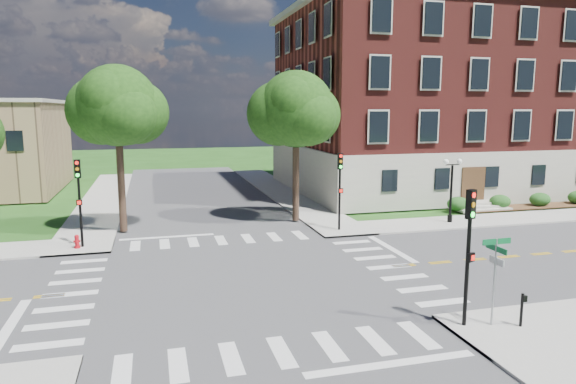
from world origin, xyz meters
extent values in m
plane|color=#1F4814|center=(0.00, 0.00, 0.00)|extent=(160.00, 160.00, 0.00)
cube|color=#3D3D3F|center=(0.00, 0.00, 0.01)|extent=(90.00, 12.00, 0.01)
cube|color=#3D3D3F|center=(0.00, 0.00, 0.01)|extent=(12.00, 90.00, 0.01)
cube|color=#9E9B93|center=(23.00, 7.75, 0.06)|extent=(34.00, 3.50, 0.12)
cube|color=#9E9B93|center=(7.75, 23.00, 0.06)|extent=(3.50, 34.00, 0.12)
cube|color=#9E9B93|center=(-7.75, 23.00, 0.06)|extent=(3.50, 34.00, 0.12)
cube|color=silver|center=(8.80, 3.00, 0.00)|extent=(0.40, 5.50, 0.00)
cube|color=beige|center=(24.00, 22.00, 2.22)|extent=(30.00, 20.00, 4.20)
cube|color=maroon|center=(24.00, 22.00, 10.22)|extent=(29.55, 19.70, 11.80)
cube|color=beige|center=(24.00, 22.00, 16.37)|extent=(30.60, 20.60, 0.50)
cube|color=#472D19|center=(20.00, 11.96, 1.82)|extent=(2.00, 0.10, 2.80)
cylinder|color=#2E2317|center=(-5.56, 10.65, 2.74)|extent=(0.44, 0.44, 5.24)
sphere|color=#17380F|center=(-5.56, 10.65, 7.78)|extent=(4.85, 4.85, 4.85)
cylinder|color=#2E2317|center=(5.57, 10.87, 2.59)|extent=(0.44, 0.44, 4.94)
sphere|color=#17380F|center=(5.57, 10.87, 7.57)|extent=(5.03, 5.03, 5.03)
cylinder|color=black|center=(6.62, -7.09, 2.02)|extent=(0.14, 0.14, 3.80)
cube|color=black|center=(6.62, -7.09, 4.42)|extent=(0.38, 0.33, 1.00)
cylinder|color=red|center=(6.62, -7.22, 4.75)|extent=(0.18, 0.12, 0.18)
cylinder|color=orange|center=(6.62, -7.22, 4.42)|extent=(0.18, 0.12, 0.18)
cylinder|color=#19E533|center=(6.62, -7.22, 4.09)|extent=(0.18, 0.12, 0.18)
cube|color=black|center=(6.62, -7.27, 2.62)|extent=(0.32, 0.23, 0.30)
cylinder|color=black|center=(7.45, 7.54, 2.02)|extent=(0.14, 0.14, 3.80)
cube|color=black|center=(7.45, 7.54, 4.42)|extent=(0.35, 0.27, 1.00)
cylinder|color=red|center=(7.45, 7.41, 4.75)|extent=(0.19, 0.08, 0.18)
cylinder|color=orange|center=(7.45, 7.41, 4.42)|extent=(0.19, 0.08, 0.18)
cylinder|color=#19E533|center=(7.45, 7.41, 4.09)|extent=(0.19, 0.08, 0.18)
cube|color=black|center=(7.45, 7.36, 2.62)|extent=(0.32, 0.17, 0.30)
cylinder|color=black|center=(-7.57, 7.40, 2.02)|extent=(0.14, 0.14, 3.80)
cube|color=black|center=(-7.57, 7.40, 4.42)|extent=(0.33, 0.23, 1.00)
cylinder|color=red|center=(-7.57, 7.27, 4.75)|extent=(0.18, 0.06, 0.18)
cylinder|color=orange|center=(-7.57, 7.27, 4.42)|extent=(0.18, 0.06, 0.18)
cylinder|color=#19E533|center=(-7.57, 7.27, 4.09)|extent=(0.18, 0.06, 0.18)
cube|color=black|center=(-7.57, 7.22, 2.62)|extent=(0.30, 0.13, 0.30)
cylinder|color=black|center=(15.38, 7.70, 0.37)|extent=(0.32, 0.32, 0.50)
cylinder|color=black|center=(15.38, 7.70, 2.02)|extent=(0.16, 0.16, 3.80)
cube|color=black|center=(15.38, 7.70, 3.97)|extent=(1.00, 0.06, 0.06)
sphere|color=white|center=(14.88, 7.70, 4.17)|extent=(0.36, 0.36, 0.36)
sphere|color=white|center=(15.88, 7.70, 4.17)|extent=(0.36, 0.36, 0.36)
cylinder|color=gray|center=(7.56, -7.31, 1.67)|extent=(0.07, 0.07, 3.10)
cube|color=#0C6030|center=(7.56, -7.31, 3.12)|extent=(1.10, 0.03, 0.20)
cube|color=#0C6030|center=(7.56, -7.31, 2.87)|extent=(0.03, 1.10, 0.20)
cube|color=silver|center=(7.61, -7.31, 2.42)|extent=(0.03, 0.75, 0.25)
cylinder|color=black|center=(8.45, -7.70, 0.72)|extent=(0.10, 0.10, 1.20)
cube|color=black|center=(8.45, -7.82, 1.17)|extent=(0.14, 0.08, 0.22)
cylinder|color=#B70E17|center=(-7.81, 7.14, 0.17)|extent=(0.32, 0.32, 0.10)
cylinder|color=#B70E17|center=(-7.81, 7.14, 0.42)|extent=(0.22, 0.22, 0.60)
sphere|color=#B70E17|center=(-7.81, 7.14, 0.75)|extent=(0.24, 0.24, 0.24)
cylinder|color=#B70E17|center=(-7.81, 7.14, 0.50)|extent=(0.35, 0.12, 0.12)
cylinder|color=#B70E17|center=(-7.81, 7.14, 0.50)|extent=(0.12, 0.35, 0.12)
camera|label=1|loc=(-3.70, -21.89, 7.59)|focal=32.00mm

